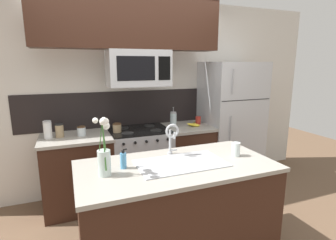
{
  "coord_description": "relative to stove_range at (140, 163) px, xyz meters",
  "views": [
    {
      "loc": [
        -0.85,
        -2.29,
        1.75
      ],
      "look_at": [
        0.15,
        0.27,
        1.16
      ],
      "focal_mm": 28.0,
      "sensor_mm": 36.0,
      "label": 1
    }
  ],
  "objects": [
    {
      "name": "storage_jar_medium",
      "position": [
        -0.95,
        0.03,
        0.53
      ],
      "size": [
        0.09,
        0.09,
        0.16
      ],
      "color": "#997F5B",
      "rests_on": "back_counter_left"
    },
    {
      "name": "flower_vase",
      "position": [
        -0.61,
        -1.26,
        0.61
      ],
      "size": [
        0.13,
        0.18,
        0.47
      ],
      "color": "silver",
      "rests_on": "island_counter"
    },
    {
      "name": "microwave",
      "position": [
        0.0,
        -0.02,
        1.24
      ],
      "size": [
        0.74,
        0.4,
        0.43
      ],
      "color": "#B7BABF"
    },
    {
      "name": "upper_cabinet_band",
      "position": [
        -0.09,
        -0.05,
        1.75
      ],
      "size": [
        2.16,
        0.34,
        0.6
      ],
      "primitive_type": "cube",
      "color": "#381E14"
    },
    {
      "name": "sink_faucet",
      "position": [
        0.03,
        -1.03,
        0.65
      ],
      "size": [
        0.14,
        0.14,
        0.31
      ],
      "color": "#B7BABF",
      "rests_on": "island_counter"
    },
    {
      "name": "french_press",
      "position": [
        0.5,
        0.06,
        0.55
      ],
      "size": [
        0.09,
        0.09,
        0.27
      ],
      "color": "silver",
      "rests_on": "back_counter_right"
    },
    {
      "name": "coffee_tin",
      "position": [
        0.88,
        0.05,
        0.5
      ],
      "size": [
        0.08,
        0.08,
        0.11
      ],
      "primitive_type": "cylinder",
      "color": "#B22D23",
      "rests_on": "back_counter_right"
    },
    {
      "name": "back_counter_left",
      "position": [
        -0.78,
        0.0,
        -0.01
      ],
      "size": [
        0.82,
        0.65,
        0.91
      ],
      "color": "#381E14",
      "rests_on": "ground"
    },
    {
      "name": "refrigerator",
      "position": [
        1.39,
        0.02,
        0.43
      ],
      "size": [
        0.8,
        0.74,
        1.78
      ],
      "color": "#B7BABF",
      "rests_on": "ground"
    },
    {
      "name": "kitchen_sink",
      "position": [
        0.03,
        -1.25,
        0.38
      ],
      "size": [
        0.76,
        0.44,
        0.16
      ],
      "color": "#ADAFB5",
      "rests_on": "island_counter"
    },
    {
      "name": "drinking_glass",
      "position": [
        0.58,
        -1.26,
        0.51
      ],
      "size": [
        0.08,
        0.08,
        0.13
      ],
      "color": "silver",
      "rests_on": "island_counter"
    },
    {
      "name": "splash_band",
      "position": [
        -0.0,
        0.32,
        0.69
      ],
      "size": [
        2.96,
        0.01,
        0.48
      ],
      "primitive_type": "cube",
      "color": "black",
      "rests_on": "rear_partition"
    },
    {
      "name": "ground_plane",
      "position": [
        -0.0,
        -0.9,
        -0.46
      ],
      "size": [
        10.0,
        10.0,
        0.0
      ],
      "primitive_type": "plane",
      "color": "brown"
    },
    {
      "name": "stove_range",
      "position": [
        0.0,
        0.0,
        0.0
      ],
      "size": [
        0.76,
        0.64,
        0.93
      ],
      "color": "#B7BABF",
      "rests_on": "ground"
    },
    {
      "name": "rear_partition",
      "position": [
        0.3,
        0.38,
        0.84
      ],
      "size": [
        5.2,
        0.1,
        2.6
      ],
      "primitive_type": "cube",
      "color": "silver",
      "rests_on": "ground"
    },
    {
      "name": "storage_jar_short",
      "position": [
        -0.71,
        0.01,
        0.5
      ],
      "size": [
        0.1,
        0.1,
        0.11
      ],
      "color": "silver",
      "rests_on": "back_counter_left"
    },
    {
      "name": "back_counter_right",
      "position": [
        0.69,
        0.0,
        -0.01
      ],
      "size": [
        0.64,
        0.65,
        0.91
      ],
      "color": "#381E14",
      "rests_on": "ground"
    },
    {
      "name": "island_counter",
      "position": [
        -0.01,
        -1.25,
        -0.01
      ],
      "size": [
        1.68,
        0.84,
        0.91
      ],
      "color": "#381E14",
      "rests_on": "ground"
    },
    {
      "name": "storage_jar_tall",
      "position": [
        -1.07,
        0.02,
        0.55
      ],
      "size": [
        0.09,
        0.09,
        0.21
      ],
      "color": "silver",
      "rests_on": "back_counter_left"
    },
    {
      "name": "storage_jar_squat",
      "position": [
        -0.29,
        -0.03,
        0.51
      ],
      "size": [
        0.1,
        0.1,
        0.12
      ],
      "color": "#997F5B",
      "rests_on": "back_counter_left"
    },
    {
      "name": "dish_soap_bottle",
      "position": [
        -0.45,
        -1.17,
        0.52
      ],
      "size": [
        0.06,
        0.05,
        0.16
      ],
      "color": "#4C93C6",
      "rests_on": "island_counter"
    },
    {
      "name": "banana_bunch",
      "position": [
        0.76,
        -0.06,
        0.47
      ],
      "size": [
        0.19,
        0.16,
        0.08
      ],
      "color": "yellow",
      "rests_on": "back_counter_right"
    }
  ]
}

